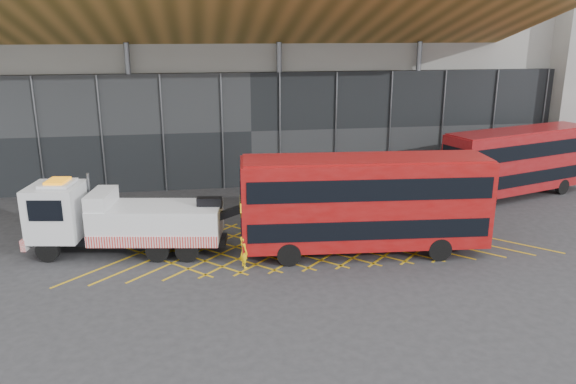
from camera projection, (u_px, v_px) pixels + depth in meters
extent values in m
plane|color=#2B2B2E|center=(236.00, 247.00, 29.06)|extent=(120.00, 120.00, 0.00)
cube|color=gold|center=(140.00, 253.00, 28.32)|extent=(7.16, 7.16, 0.01)
cube|color=gold|center=(140.00, 253.00, 28.32)|extent=(7.16, 7.16, 0.01)
cube|color=gold|center=(173.00, 251.00, 28.57)|extent=(7.16, 7.16, 0.01)
cube|color=gold|center=(173.00, 251.00, 28.57)|extent=(7.16, 7.16, 0.01)
cube|color=gold|center=(204.00, 249.00, 28.81)|extent=(7.16, 7.16, 0.01)
cube|color=gold|center=(204.00, 249.00, 28.81)|extent=(7.16, 7.16, 0.01)
cube|color=gold|center=(236.00, 247.00, 29.06)|extent=(7.16, 7.16, 0.01)
cube|color=gold|center=(236.00, 247.00, 29.06)|extent=(7.16, 7.16, 0.01)
cube|color=gold|center=(266.00, 245.00, 29.30)|extent=(7.16, 7.16, 0.01)
cube|color=gold|center=(266.00, 245.00, 29.30)|extent=(7.16, 7.16, 0.01)
cube|color=gold|center=(296.00, 243.00, 29.55)|extent=(7.16, 7.16, 0.01)
cube|color=gold|center=(296.00, 243.00, 29.55)|extent=(7.16, 7.16, 0.01)
cube|color=gold|center=(326.00, 241.00, 29.79)|extent=(7.16, 7.16, 0.01)
cube|color=gold|center=(326.00, 241.00, 29.79)|extent=(7.16, 7.16, 0.01)
cube|color=gold|center=(355.00, 240.00, 30.04)|extent=(7.16, 7.16, 0.01)
cube|color=gold|center=(355.00, 240.00, 30.04)|extent=(7.16, 7.16, 0.01)
cube|color=gold|center=(384.00, 238.00, 30.28)|extent=(7.16, 7.16, 0.01)
cube|color=gold|center=(384.00, 238.00, 30.28)|extent=(7.16, 7.16, 0.01)
cube|color=gold|center=(412.00, 236.00, 30.53)|extent=(7.16, 7.16, 0.01)
cube|color=gold|center=(412.00, 236.00, 30.53)|extent=(7.16, 7.16, 0.01)
cube|color=gold|center=(440.00, 235.00, 30.77)|extent=(7.16, 7.16, 0.01)
cube|color=gold|center=(440.00, 235.00, 30.77)|extent=(7.16, 7.16, 0.01)
cube|color=gold|center=(467.00, 233.00, 31.02)|extent=(7.16, 7.16, 0.01)
cube|color=gold|center=(467.00, 233.00, 31.02)|extent=(7.16, 7.16, 0.01)
cube|color=gray|center=(241.00, 53.00, 44.83)|extent=(55.00, 14.00, 18.00)
cube|color=black|center=(251.00, 130.00, 39.32)|extent=(55.00, 0.80, 8.00)
cube|color=brown|center=(221.00, 18.00, 33.40)|extent=(40.00, 11.93, 4.07)
cylinder|color=#595B60|center=(132.00, 120.00, 37.62)|extent=(0.36, 0.36, 10.00)
cylinder|color=#595B60|center=(279.00, 116.00, 39.16)|extent=(0.36, 0.36, 10.00)
cylinder|color=#595B60|center=(415.00, 113.00, 40.69)|extent=(0.36, 0.36, 10.00)
cube|color=black|center=(130.00, 239.00, 28.12)|extent=(9.76, 2.56, 0.36)
cube|color=white|center=(57.00, 211.00, 27.70)|extent=(2.83, 2.92, 2.66)
cube|color=black|center=(31.00, 203.00, 27.57)|extent=(0.41, 2.23, 1.13)
cube|color=red|center=(35.00, 237.00, 28.08)|extent=(0.68, 2.67, 0.56)
cube|color=orange|center=(57.00, 181.00, 27.26)|extent=(1.10, 1.36, 0.12)
cube|color=white|center=(157.00, 221.00, 27.85)|extent=(6.67, 3.53, 1.64)
cube|color=red|center=(152.00, 242.00, 26.76)|extent=(6.27, 1.07, 0.56)
cube|color=white|center=(101.00, 199.00, 27.52)|extent=(1.40, 2.59, 0.72)
cube|color=black|center=(210.00, 203.00, 27.57)|extent=(1.29, 0.70, 0.51)
cube|color=black|center=(231.00, 212.00, 27.72)|extent=(2.27, 0.71, 1.11)
cylinder|color=black|center=(48.00, 250.00, 27.13)|extent=(1.17, 0.53, 1.13)
cylinder|color=black|center=(65.00, 235.00, 29.19)|extent=(1.17, 0.53, 1.13)
cylinder|color=black|center=(187.00, 250.00, 27.13)|extent=(1.17, 0.53, 1.13)
cylinder|color=black|center=(194.00, 235.00, 29.20)|extent=(1.17, 0.53, 1.13)
cylinder|color=#595B60|center=(90.00, 195.00, 28.53)|extent=(0.14, 0.14, 2.25)
cube|color=maroon|center=(364.00, 202.00, 27.57)|extent=(12.26, 3.70, 4.26)
cube|color=black|center=(364.00, 221.00, 27.85)|extent=(11.79, 3.72, 0.93)
cube|color=black|center=(365.00, 183.00, 27.29)|extent=(11.79, 3.72, 1.04)
cube|color=black|center=(241.00, 223.00, 27.34)|extent=(0.24, 2.46, 1.43)
cube|color=black|center=(240.00, 185.00, 26.79)|extent=(0.24, 2.46, 1.04)
cube|color=yellow|center=(241.00, 203.00, 27.04)|extent=(0.21, 1.96, 0.38)
cube|color=maroon|center=(366.00, 159.00, 26.96)|extent=(12.01, 3.46, 0.13)
cylinder|color=black|center=(289.00, 254.00, 26.65)|extent=(1.16, 0.41, 1.14)
cylinder|color=black|center=(285.00, 236.00, 29.05)|extent=(1.16, 0.41, 1.14)
cylinder|color=black|center=(440.00, 249.00, 27.26)|extent=(1.16, 0.41, 1.14)
cylinder|color=black|center=(423.00, 231.00, 29.65)|extent=(1.16, 0.41, 1.14)
cube|color=maroon|center=(518.00, 160.00, 37.21)|extent=(11.35, 5.82, 3.91)
cube|color=black|center=(517.00, 173.00, 37.47)|extent=(10.95, 5.74, 0.86)
cube|color=black|center=(520.00, 147.00, 36.96)|extent=(10.95, 5.74, 0.96)
cube|color=black|center=(453.00, 183.00, 35.04)|extent=(0.74, 2.18, 1.31)
cube|color=black|center=(455.00, 155.00, 34.54)|extent=(0.74, 2.18, 0.96)
cube|color=yellow|center=(454.00, 168.00, 34.77)|extent=(0.60, 1.73, 0.35)
cube|color=maroon|center=(522.00, 130.00, 36.65)|extent=(11.08, 5.56, 0.12)
cylinder|color=black|center=(489.00, 200.00, 35.26)|extent=(1.09, 0.61, 1.05)
cylinder|color=black|center=(463.00, 191.00, 37.20)|extent=(1.09, 0.61, 1.05)
cylinder|color=black|center=(562.00, 187.00, 38.19)|extent=(1.09, 0.61, 1.05)
cylinder|color=black|center=(534.00, 179.00, 40.13)|extent=(1.09, 0.61, 1.05)
imported|color=yellow|center=(244.00, 252.00, 26.42)|extent=(0.52, 0.65, 1.56)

